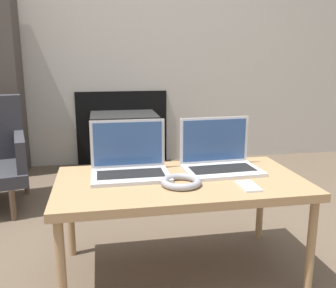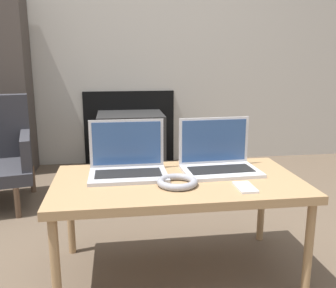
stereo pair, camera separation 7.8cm
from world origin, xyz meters
name	(u,v)px [view 1 (the left image)]	position (x,y,z in m)	size (l,w,h in m)	color
ground_plane	(185,285)	(0.00, 0.00, 0.00)	(14.00, 14.00, 0.00)	brown
wall_back	(134,22)	(0.00, 2.08, 1.29)	(7.00, 0.08, 2.60)	#ADA89E
table	(180,187)	(0.00, 0.12, 0.41)	(1.08, 0.58, 0.45)	#9E7A51
laptop_left	(130,163)	(-0.21, 0.22, 0.50)	(0.35, 0.24, 0.24)	#B2B2B7
laptop_right	(219,159)	(0.21, 0.22, 0.50)	(0.36, 0.25, 0.24)	silver
headphones	(181,182)	(-0.02, 0.04, 0.47)	(0.17, 0.17, 0.03)	gray
phone	(249,186)	(0.25, -0.04, 0.46)	(0.07, 0.13, 0.01)	silver
tv	(124,142)	(-0.13, 1.78, 0.25)	(0.56, 0.49, 0.50)	black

